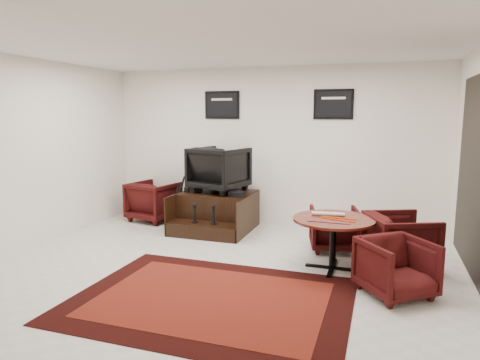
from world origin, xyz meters
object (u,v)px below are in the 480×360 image
shine_chair (219,167)px  table_chair_corner (396,265)px  shine_podium (217,212)px  meeting_table (333,225)px  armchair_side (154,199)px  table_chair_window (401,238)px  table_chair_back (334,227)px

shine_chair → table_chair_corner: bearing=158.9°
shine_podium → meeting_table: size_ratio=1.24×
armchair_side → table_chair_corner: armchair_side is taller
table_chair_window → meeting_table: bearing=87.7°
shine_chair → table_chair_window: size_ratio=1.10×
armchair_side → meeting_table: 3.83m
armchair_side → table_chair_window: 4.49m
table_chair_back → table_chair_window: table_chair_window is taller
table_chair_corner → meeting_table: bearing=103.5°
meeting_table → table_chair_back: table_chair_back is taller
meeting_table → table_chair_corner: (0.75, -0.61, -0.24)m
shine_chair → meeting_table: (2.15, -1.48, -0.49)m
meeting_table → shine_podium: bearing=147.9°
shine_podium → meeting_table: bearing=-32.1°
shine_chair → table_chair_back: size_ratio=1.25×
meeting_table → table_chair_corner: bearing=-38.8°
shine_podium → shine_chair: bearing=90.0°
shine_podium → table_chair_corner: 3.50m
meeting_table → table_chair_corner: size_ratio=1.47×
table_chair_corner → table_chair_back: bearing=82.3°
shine_podium → table_chair_window: bearing=-19.1°
armchair_side → table_chair_window: armchair_side is taller
shine_podium → armchair_side: (-1.35, 0.20, 0.11)m
shine_chair → table_chair_window: bearing=173.2°
meeting_table → table_chair_back: (-0.08, 0.83, -0.24)m
shine_chair → table_chair_back: (2.07, -0.66, -0.73)m
meeting_table → table_chair_back: size_ratio=1.48×
armchair_side → table_chair_back: armchair_side is taller
table_chair_back → table_chair_corner: table_chair_corner is taller
shine_chair → table_chair_back: bearing=177.1°
table_chair_window → armchair_side: bearing=50.8°
shine_chair → shine_podium: bearing=104.7°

